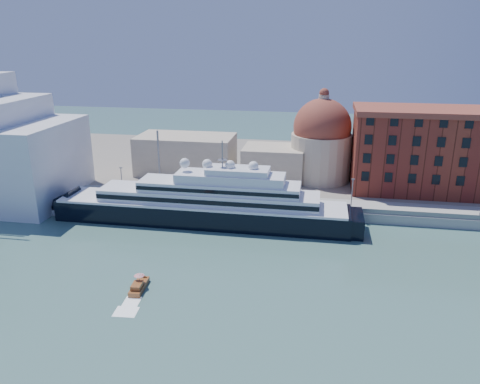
# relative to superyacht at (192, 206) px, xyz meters

# --- Properties ---
(ground) EXTENTS (400.00, 400.00, 0.00)m
(ground) POSITION_rel_superyacht_xyz_m (8.50, -23.00, -4.18)
(ground) COLOR #3A645D
(ground) RESTS_ON ground
(quay) EXTENTS (180.00, 10.00, 2.50)m
(quay) POSITION_rel_superyacht_xyz_m (8.50, 11.00, -2.93)
(quay) COLOR gray
(quay) RESTS_ON ground
(land) EXTENTS (260.00, 72.00, 2.00)m
(land) POSITION_rel_superyacht_xyz_m (8.50, 52.00, -3.18)
(land) COLOR slate
(land) RESTS_ON ground
(quay_fence) EXTENTS (180.00, 0.10, 1.20)m
(quay_fence) POSITION_rel_superyacht_xyz_m (8.50, 6.50, -1.08)
(quay_fence) COLOR slate
(quay_fence) RESTS_ON quay
(superyacht) EXTENTS (81.03, 11.23, 24.22)m
(superyacht) POSITION_rel_superyacht_xyz_m (0.00, 0.00, 0.00)
(superyacht) COLOR black
(superyacht) RESTS_ON ground
(service_barge) EXTENTS (12.94, 5.75, 2.81)m
(service_barge) POSITION_rel_superyacht_xyz_m (-34.85, -0.09, -3.37)
(service_barge) COLOR white
(service_barge) RESTS_ON ground
(water_taxi) EXTENTS (2.61, 6.54, 3.04)m
(water_taxi) POSITION_rel_superyacht_xyz_m (-0.97, -33.22, -3.45)
(water_taxi) COLOR brown
(water_taxi) RESTS_ON ground
(warehouse) EXTENTS (43.00, 19.00, 23.25)m
(warehouse) POSITION_rel_superyacht_xyz_m (60.50, 29.00, 9.61)
(warehouse) COLOR maroon
(warehouse) RESTS_ON land
(church) EXTENTS (66.00, 18.00, 25.50)m
(church) POSITION_rel_superyacht_xyz_m (14.89, 34.72, 6.73)
(church) COLOR beige
(church) RESTS_ON land
(lamp_posts) EXTENTS (120.80, 2.40, 18.00)m
(lamp_posts) POSITION_rel_superyacht_xyz_m (-4.17, 9.27, 5.66)
(lamp_posts) COLOR slate
(lamp_posts) RESTS_ON quay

